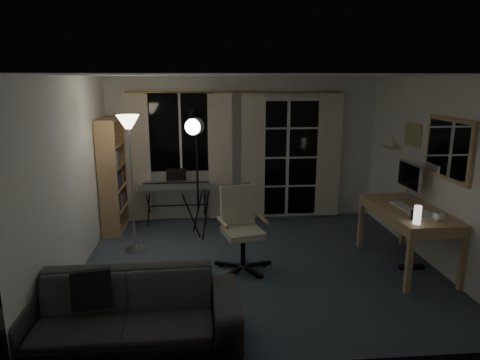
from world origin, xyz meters
name	(u,v)px	position (x,y,z in m)	size (l,w,h in m)	color
floor	(258,265)	(0.00, 0.00, -0.01)	(4.50, 4.00, 0.02)	#35404E
window	(180,132)	(-1.05, 1.97, 1.50)	(1.20, 0.08, 1.40)	white
french_door	(287,159)	(0.75, 1.97, 1.03)	(1.32, 0.09, 2.11)	white
curtains	(236,157)	(-0.14, 1.88, 1.09)	(3.60, 0.07, 2.13)	gold
bookshelf	(111,178)	(-2.12, 1.51, 0.84)	(0.29, 0.83, 1.78)	tan
torchiere_lamp	(129,143)	(-1.66, 0.62, 1.53)	(0.32, 0.32, 1.90)	#B2B2B7
keyboard_piano	(176,186)	(-1.13, 1.70, 0.66)	(1.20, 0.60, 0.87)	black
studio_light	(195,141)	(-0.79, 1.06, 1.49)	(0.42, 0.43, 1.85)	black
office_chair	(240,220)	(-0.24, -0.02, 0.62)	(0.73, 0.71, 1.05)	black
desk	(408,215)	(1.88, -0.21, 0.68)	(0.77, 1.48, 0.78)	tan
monitor	(409,177)	(2.08, 0.24, 1.08)	(0.19, 0.56, 0.49)	silver
desk_clutter	(412,227)	(1.82, -0.44, 0.61)	(0.45, 0.89, 0.99)	white
mug	(439,215)	(1.98, -0.71, 0.84)	(0.13, 0.10, 0.13)	silver
wall_mirror	(449,149)	(2.22, -0.35, 1.55)	(0.04, 0.94, 0.74)	tan
framed_print	(413,135)	(2.23, 0.55, 1.60)	(0.03, 0.42, 0.32)	tan
wall_shelf	(392,143)	(2.16, 1.05, 1.41)	(0.16, 0.30, 0.18)	tan
sofa	(124,300)	(-1.42, -1.55, 0.41)	(2.11, 0.65, 0.82)	#343437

